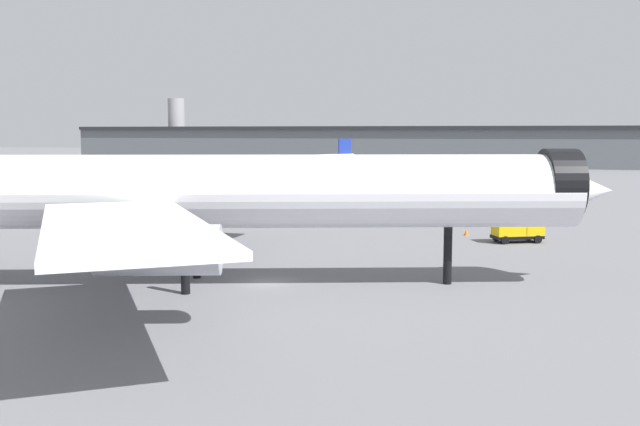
% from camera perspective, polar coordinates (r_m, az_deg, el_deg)
% --- Properties ---
extents(ground, '(900.00, 900.00, 0.00)m').
position_cam_1_polar(ground, '(59.55, -4.33, -5.54)').
color(ground, slate).
extents(airliner_near_gate, '(62.25, 55.75, 16.92)m').
position_cam_1_polar(airliner_near_gate, '(58.18, -7.90, 1.56)').
color(airliner_near_gate, white).
rests_on(airliner_near_gate, ground).
extents(airliner_far_taxiway, '(31.08, 34.95, 10.47)m').
position_cam_1_polar(airliner_far_taxiway, '(182.76, -1.40, 3.99)').
color(airliner_far_taxiway, white).
rests_on(airliner_far_taxiway, ground).
extents(terminal_building, '(220.29, 34.16, 25.44)m').
position_cam_1_polar(terminal_building, '(270.88, 2.07, 5.34)').
color(terminal_building, slate).
rests_on(terminal_building, ground).
extents(service_truck_front, '(5.96, 4.30, 3.00)m').
position_cam_1_polar(service_truck_front, '(83.86, 15.17, -1.16)').
color(service_truck_front, black).
rests_on(service_truck_front, ground).
extents(traffic_cone_near_nose, '(0.59, 0.59, 0.74)m').
position_cam_1_polar(traffic_cone_near_nose, '(88.20, 11.41, -1.50)').
color(traffic_cone_near_nose, '#F2600C').
rests_on(traffic_cone_near_nose, ground).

